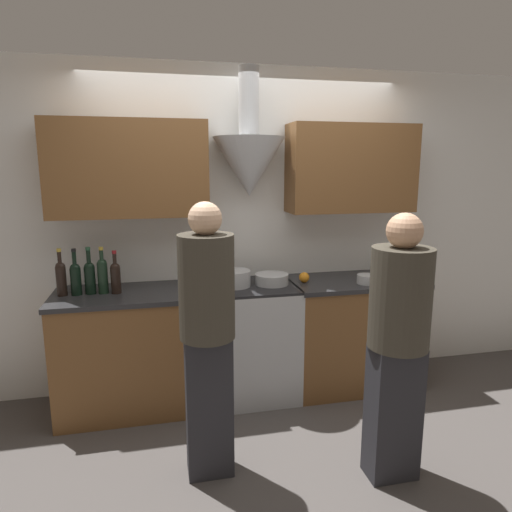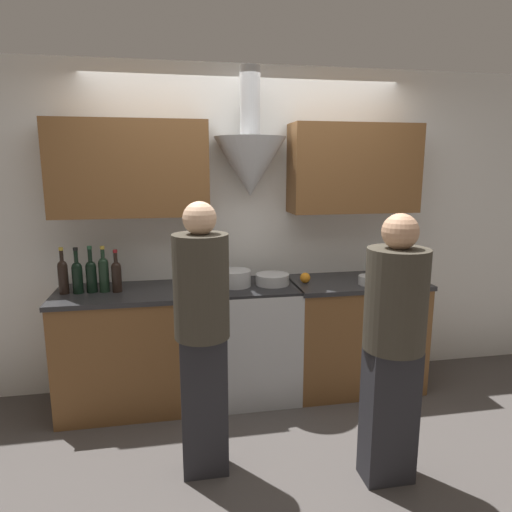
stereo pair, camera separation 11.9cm
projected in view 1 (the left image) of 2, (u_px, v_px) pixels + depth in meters
The scene contains 16 objects.
ground_plane at pixel (263, 415), 3.40m from camera, with size 12.00×12.00×0.00m, color #4C4744.
wall_back at pixel (244, 210), 3.70m from camera, with size 8.40×0.56×2.60m.
counter_left at pixel (137, 350), 3.45m from camera, with size 1.17×0.62×0.91m.
counter_right at pixel (352, 332), 3.82m from camera, with size 1.07×0.62×0.91m.
stove_range at pixel (253, 340), 3.64m from camera, with size 0.65×0.60×0.91m.
wine_bottle_0 at pixel (61, 277), 3.23m from camera, with size 0.07×0.07×0.34m.
wine_bottle_1 at pixel (76, 277), 3.25m from camera, with size 0.07×0.07×0.34m.
wine_bottle_2 at pixel (90, 276), 3.29m from camera, with size 0.08×0.08×0.34m.
wine_bottle_3 at pixel (103, 274), 3.30m from camera, with size 0.07×0.07×0.34m.
wine_bottle_4 at pixel (116, 276), 3.30m from camera, with size 0.07×0.07×0.32m.
stock_pot at pixel (235, 278), 3.50m from camera, with size 0.24×0.24×0.12m.
mixing_bowl at pixel (272, 279), 3.57m from camera, with size 0.26×0.26×0.08m.
orange_fruit at pixel (304, 277), 3.62m from camera, with size 0.08×0.08×0.08m.
saucepan at pixel (367, 279), 3.59m from camera, with size 0.15×0.15×0.07m.
person_foreground_left at pixel (207, 330), 2.59m from camera, with size 0.32×0.32×1.64m.
person_foreground_right at pixel (398, 338), 2.58m from camera, with size 0.34×0.34×1.58m.
Camera 1 is at (-0.73, -3.01, 1.82)m, focal length 32.00 mm.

